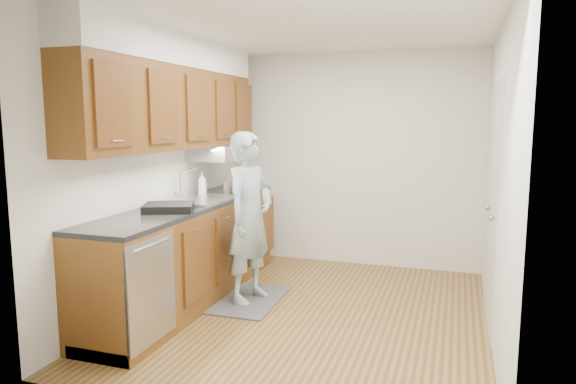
# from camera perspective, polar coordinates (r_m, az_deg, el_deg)

# --- Properties ---
(floor) EXTENTS (3.50, 3.50, 0.00)m
(floor) POSITION_cam_1_polar(r_m,az_deg,el_deg) (4.72, 2.49, -13.35)
(floor) COLOR olive
(floor) RESTS_ON ground
(ceiling) EXTENTS (3.50, 3.50, 0.00)m
(ceiling) POSITION_cam_1_polar(r_m,az_deg,el_deg) (4.47, 2.70, 18.06)
(ceiling) COLOR white
(ceiling) RESTS_ON wall_left
(wall_left) EXTENTS (0.02, 3.50, 2.50)m
(wall_left) POSITION_cam_1_polar(r_m,az_deg,el_deg) (5.04, -14.07, 2.42)
(wall_left) COLOR silver
(wall_left) RESTS_ON floor
(wall_right) EXTENTS (0.02, 3.50, 2.50)m
(wall_right) POSITION_cam_1_polar(r_m,az_deg,el_deg) (4.27, 22.35, 1.10)
(wall_right) COLOR silver
(wall_right) RESTS_ON floor
(wall_back) EXTENTS (3.00, 0.02, 2.50)m
(wall_back) POSITION_cam_1_polar(r_m,az_deg,el_deg) (6.12, 7.05, 3.55)
(wall_back) COLOR silver
(wall_back) RESTS_ON floor
(counter) EXTENTS (0.64, 2.80, 1.30)m
(counter) POSITION_cam_1_polar(r_m,az_deg,el_deg) (5.01, -10.87, -6.34)
(counter) COLOR brown
(counter) RESTS_ON floor
(upper_cabinets) EXTENTS (0.47, 2.80, 1.21)m
(upper_cabinets) POSITION_cam_1_polar(r_m,az_deg,el_deg) (4.97, -12.40, 10.47)
(upper_cabinets) COLOR brown
(upper_cabinets) RESTS_ON wall_left
(closet_door) EXTENTS (0.02, 1.22, 2.05)m
(closet_door) POSITION_cam_1_polar(r_m,az_deg,el_deg) (4.60, 21.80, -1.26)
(closet_door) COLOR white
(closet_door) RESTS_ON wall_right
(floor_mat) EXTENTS (0.56, 0.94, 0.02)m
(floor_mat) POSITION_cam_1_polar(r_m,az_deg,el_deg) (5.04, -4.17, -11.86)
(floor_mat) COLOR slate
(floor_mat) RESTS_ON floor
(person) EXTENTS (0.56, 0.72, 1.81)m
(person) POSITION_cam_1_polar(r_m,az_deg,el_deg) (4.81, -4.28, -1.57)
(person) COLOR #94AEB4
(person) RESTS_ON floor_mat
(soap_bottle_a) EXTENTS (0.11, 0.11, 0.24)m
(soap_bottle_a) POSITION_cam_1_polar(r_m,az_deg,el_deg) (5.45, -9.51, 0.96)
(soap_bottle_a) COLOR white
(soap_bottle_a) RESTS_ON counter
(soap_bottle_b) EXTENTS (0.13, 0.13, 0.21)m
(soap_bottle_b) POSITION_cam_1_polar(r_m,az_deg,el_deg) (5.63, -5.87, 1.09)
(soap_bottle_b) COLOR white
(soap_bottle_b) RESTS_ON counter
(soda_can) EXTENTS (0.08, 0.08, 0.13)m
(soda_can) POSITION_cam_1_polar(r_m,az_deg,el_deg) (5.35, -5.59, 0.27)
(soda_can) COLOR #B4361E
(soda_can) RESTS_ON counter
(steel_can) EXTENTS (0.07, 0.07, 0.12)m
(steel_can) POSITION_cam_1_polar(r_m,az_deg,el_deg) (5.55, -6.90, 0.51)
(steel_can) COLOR #A5A5AA
(steel_can) RESTS_ON counter
(dish_rack) EXTENTS (0.52, 0.48, 0.06)m
(dish_rack) POSITION_cam_1_polar(r_m,az_deg,el_deg) (4.54, -13.12, -1.68)
(dish_rack) COLOR black
(dish_rack) RESTS_ON counter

